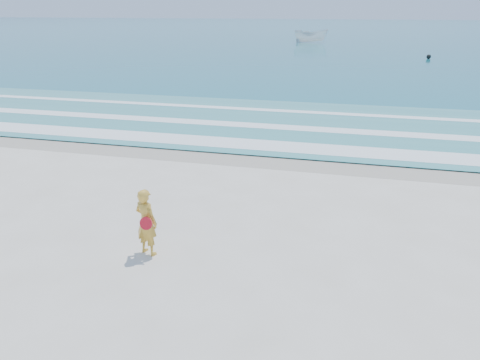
# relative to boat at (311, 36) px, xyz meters

# --- Properties ---
(ground) EXTENTS (400.00, 400.00, 0.00)m
(ground) POSITION_rel_boat_xyz_m (4.46, -64.01, -0.97)
(ground) COLOR silver
(ground) RESTS_ON ground
(wet_sand) EXTENTS (400.00, 2.40, 0.00)m
(wet_sand) POSITION_rel_boat_xyz_m (4.46, -55.01, -0.97)
(wet_sand) COLOR #B2A893
(wet_sand) RESTS_ON ground
(ocean) EXTENTS (400.00, 190.00, 0.04)m
(ocean) POSITION_rel_boat_xyz_m (4.46, 40.99, -0.95)
(ocean) COLOR #19727F
(ocean) RESTS_ON ground
(shallow) EXTENTS (400.00, 10.00, 0.01)m
(shallow) POSITION_rel_boat_xyz_m (4.46, -50.01, -0.92)
(shallow) COLOR #59B7AD
(shallow) RESTS_ON ocean
(foam_near) EXTENTS (400.00, 1.40, 0.01)m
(foam_near) POSITION_rel_boat_xyz_m (4.46, -53.71, -0.91)
(foam_near) COLOR white
(foam_near) RESTS_ON shallow
(foam_mid) EXTENTS (400.00, 0.90, 0.01)m
(foam_mid) POSITION_rel_boat_xyz_m (4.46, -50.81, -0.91)
(foam_mid) COLOR white
(foam_mid) RESTS_ON shallow
(foam_far) EXTENTS (400.00, 0.60, 0.01)m
(foam_far) POSITION_rel_boat_xyz_m (4.46, -47.51, -0.91)
(foam_far) COLOR white
(foam_far) RESTS_ON shallow
(boat) EXTENTS (4.84, 1.91, 1.85)m
(boat) POSITION_rel_boat_xyz_m (0.00, 0.00, 0.00)
(boat) COLOR white
(boat) RESTS_ON ocean
(buoy) EXTENTS (0.44, 0.44, 0.44)m
(buoy) POSITION_rel_boat_xyz_m (13.75, -19.67, -0.71)
(buoy) COLOR black
(buoy) RESTS_ON ocean
(woman) EXTENTS (0.61, 0.50, 1.44)m
(woman) POSITION_rel_boat_xyz_m (3.50, -62.16, -0.25)
(woman) COLOR gold
(woman) RESTS_ON ground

